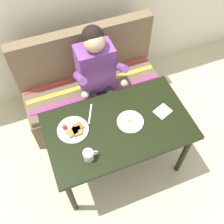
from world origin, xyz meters
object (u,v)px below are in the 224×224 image
object	(u,v)px
person	(98,74)
table	(118,130)
plate_breakfast	(74,130)
napkin	(163,111)
knife	(90,114)
plate_eggs	(130,122)
couch	(92,89)
coffee_mug	(89,155)

from	to	relation	value
person	table	bearing A→B (deg)	-92.84
plate_breakfast	napkin	bearing A→B (deg)	-6.98
plate_breakfast	knife	bearing A→B (deg)	31.40
person	knife	world-z (taller)	person
table	person	bearing A→B (deg)	87.16
table	plate_eggs	xyz separation A→B (m)	(0.10, -0.01, 0.09)
couch	coffee_mug	xyz separation A→B (m)	(-0.32, -0.95, 0.45)
person	couch	bearing A→B (deg)	99.50
coffee_mug	table	bearing A→B (deg)	30.54
couch	napkin	distance (m)	0.96
person	napkin	size ratio (longest dim) A/B	8.97
table	plate_breakfast	xyz separation A→B (m)	(-0.36, 0.09, 0.10)
plate_eggs	knife	world-z (taller)	plate_eggs
table	couch	bearing A→B (deg)	90.00
napkin	knife	size ratio (longest dim) A/B	0.68
coffee_mug	knife	bearing A→B (deg)	70.35
plate_eggs	person	bearing A→B (deg)	96.83
couch	plate_breakfast	distance (m)	0.87
plate_eggs	napkin	distance (m)	0.30
person	knife	bearing A→B (deg)	-117.98
table	plate_eggs	distance (m)	0.14
napkin	knife	xyz separation A→B (m)	(-0.58, 0.20, -0.00)
plate_breakfast	coffee_mug	distance (m)	0.28
plate_breakfast	coffee_mug	xyz separation A→B (m)	(0.04, -0.27, 0.03)
plate_breakfast	napkin	world-z (taller)	plate_breakfast
table	coffee_mug	size ratio (longest dim) A/B	10.17
person	napkin	bearing A→B (deg)	-58.13
table	couch	world-z (taller)	couch
table	knife	size ratio (longest dim) A/B	6.00
person	plate_eggs	distance (m)	0.60
coffee_mug	plate_breakfast	bearing A→B (deg)	98.52
napkin	table	bearing A→B (deg)	178.90
plate_breakfast	couch	bearing A→B (deg)	62.21
table	plate_eggs	bearing A→B (deg)	-3.80
couch	plate_eggs	xyz separation A→B (m)	(0.10, -0.77, 0.41)
person	plate_breakfast	world-z (taller)	person
plate_eggs	coffee_mug	bearing A→B (deg)	-156.64
person	plate_eggs	world-z (taller)	person
person	napkin	world-z (taller)	person
person	plate_eggs	bearing A→B (deg)	-83.17
coffee_mug	plate_eggs	bearing A→B (deg)	23.36
person	plate_breakfast	bearing A→B (deg)	-127.51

